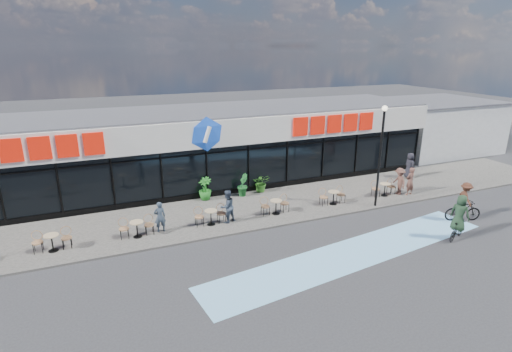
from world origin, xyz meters
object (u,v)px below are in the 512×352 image
Objects in this scene: potted_plant_right at (261,183)px; pedestrian_b at (410,165)px; pedestrian_c at (410,181)px; pedestrian_a at (399,181)px; cyclist_b at (464,204)px; patron_right at (227,206)px; cyclist_a at (459,220)px; potted_plant_left at (205,189)px; lamp_post at (381,148)px; potted_plant_mid at (243,185)px; patron_left at (160,217)px.

pedestrian_b reaches higher than potted_plant_right.
pedestrian_c is at bearing -25.74° from potted_plant_right.
cyclist_b is (0.53, -3.99, -0.02)m from pedestrian_a.
potted_plant_right is 10.03m from pedestrian_b.
cyclist_a reaches higher than patron_right.
lamp_post is at bearing -27.87° from potted_plant_left.
potted_plant_mid is 9.04m from pedestrian_a.
lamp_post reaches higher than potted_plant_left.
patron_right is at bearing -133.81° from potted_plant_right.
lamp_post reaches higher than pedestrian_a.
cyclist_b is at bearing 81.22° from pedestrian_c.
cyclist_b is at bearing 164.67° from pedestrian_b.
pedestrian_a reaches higher than patron_left.
pedestrian_a is 3.51m from pedestrian_b.
potted_plant_mid is at bearing 89.07° from pedestrian_b.
lamp_post is 3.76m from pedestrian_c.
cyclist_b is at bearing -33.73° from potted_plant_left.
lamp_post is 3.40× the size of pedestrian_a.
pedestrian_b reaches higher than pedestrian_c.
pedestrian_a is (7.20, -3.42, 0.24)m from potted_plant_right.
potted_plant_left reaches higher than potted_plant_mid.
lamp_post is 3.68× the size of patron_left.
potted_plant_right is at bearing 8.41° from potted_plant_mid.
potted_plant_right is (3.40, -0.01, -0.10)m from potted_plant_left.
patron_left is at bearing 155.16° from cyclist_a.
pedestrian_a is at bearing 97.53° from cyclist_b.
cyclist_a is (9.03, -5.45, -0.00)m from patron_right.
pedestrian_c is at bearing -18.57° from potted_plant_left.
patron_right reaches higher than patron_left.
lamp_post is 7.03m from potted_plant_right.
potted_plant_mid is at bearing 141.14° from cyclist_b.
pedestrian_b is 0.83× the size of cyclist_b.
patron_left is 0.69× the size of cyclist_a.
lamp_post is 3.48m from pedestrian_a.
potted_plant_left is 0.77× the size of pedestrian_b.
pedestrian_c is (10.92, -0.37, -0.00)m from patron_right.
pedestrian_a is (2.35, 0.93, -2.39)m from lamp_post.
lamp_post is 6.42m from pedestrian_b.
patron_right is at bearing -82.48° from pedestrian_a.
potted_plant_left is 13.38m from cyclist_b.
cyclist_b is at bearing 15.46° from pedestrian_a.
patron_right reaches higher than potted_plant_mid.
pedestrian_c is (2.86, 0.63, -2.36)m from lamp_post.
lamp_post is at bearing -34.33° from potted_plant_mid.
patron_left is (-5.16, -2.95, 0.09)m from potted_plant_mid.
cyclist_a is (-1.89, -5.08, -0.00)m from pedestrian_c.
pedestrian_b is (16.35, 1.91, 0.10)m from patron_left.
pedestrian_a is (8.44, -3.23, 0.15)m from potted_plant_mid.
potted_plant_left is 13.40m from pedestrian_b.
cyclist_b reaches higher than potted_plant_mid.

